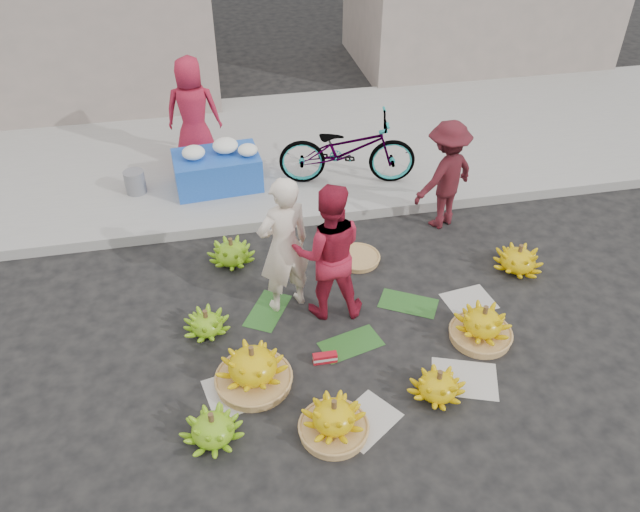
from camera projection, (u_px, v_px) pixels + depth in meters
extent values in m
plane|color=black|center=(355.00, 330.00, 6.81)|extent=(80.00, 80.00, 0.00)
cube|color=#999590|center=(316.00, 215.00, 8.48)|extent=(40.00, 0.25, 0.15)
cube|color=#999590|center=(291.00, 146.00, 10.13)|extent=(40.00, 4.00, 0.12)
cylinder|color=#AC7F48|center=(254.00, 380.00, 6.18)|extent=(0.75, 0.75, 0.09)
cylinder|color=#523921|center=(251.00, 352.00, 5.94)|extent=(0.05, 0.05, 0.12)
cylinder|color=#523921|center=(211.00, 419.00, 5.51)|extent=(0.05, 0.05, 0.12)
cylinder|color=#AC7F48|center=(334.00, 429.00, 5.71)|extent=(0.63, 0.63, 0.09)
cylinder|color=#523921|center=(334.00, 405.00, 5.51)|extent=(0.05, 0.05, 0.12)
cylinder|color=#523921|center=(440.00, 376.00, 5.92)|extent=(0.05, 0.05, 0.12)
cylinder|color=#AC7F48|center=(480.00, 335.00, 6.69)|extent=(0.65, 0.65, 0.09)
cylinder|color=#523921|center=(485.00, 311.00, 6.48)|extent=(0.05, 0.05, 0.12)
cylinder|color=#523921|center=(521.00, 249.00, 7.47)|extent=(0.05, 0.05, 0.12)
cylinder|color=#523921|center=(205.00, 315.00, 6.64)|extent=(0.05, 0.05, 0.12)
cylinder|color=#523921|center=(231.00, 243.00, 7.60)|extent=(0.05, 0.05, 0.12)
cylinder|color=#AC7F48|center=(357.00, 258.00, 7.79)|extent=(0.55, 0.55, 0.06)
cube|color=#B31320|center=(325.00, 358.00, 6.40)|extent=(0.25, 0.08, 0.10)
imported|color=#F7E5D0|center=(284.00, 246.00, 6.65)|extent=(0.70, 0.57, 1.66)
imported|color=#B91C34|center=(328.00, 252.00, 6.60)|extent=(0.86, 0.71, 1.61)
imported|color=maroon|center=(446.00, 175.00, 8.02)|extent=(1.10, 0.92, 1.48)
cube|color=blue|center=(217.00, 171.00, 8.87)|extent=(1.24, 0.83, 0.50)
ellipsoid|color=white|center=(193.00, 153.00, 8.58)|extent=(0.32, 0.32, 0.17)
ellipsoid|color=white|center=(225.00, 146.00, 8.73)|extent=(0.36, 0.36, 0.20)
ellipsoid|color=white|center=(248.00, 150.00, 8.67)|extent=(0.28, 0.28, 0.15)
cylinder|color=slate|center=(135.00, 182.00, 8.78)|extent=(0.29, 0.29, 0.33)
imported|color=#B91C34|center=(193.00, 112.00, 9.11)|extent=(0.86, 0.62, 1.62)
imported|color=gray|center=(347.00, 149.00, 8.82)|extent=(1.02, 2.04, 1.02)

